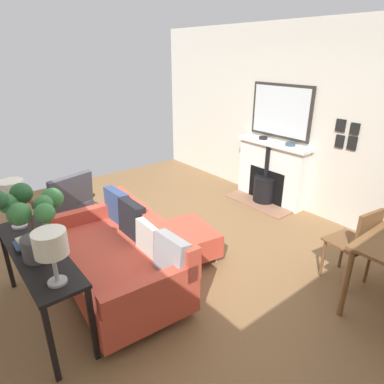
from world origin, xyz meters
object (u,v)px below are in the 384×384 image
Objects in this scene: ottoman at (188,239)px; book_stack at (32,241)px; mantel_bowl_near at (263,138)px; table_lamp_far_end at (51,245)px; potted_plant at (31,216)px; mantel_bowl_far at (290,144)px; console_table at (38,260)px; fireplace at (270,176)px; sofa at (121,257)px; armchair_accent at (66,200)px; table_lamp_near_end at (12,192)px; dining_chair_near_fireplace at (357,240)px.

book_stack is (1.65, -0.11, 0.54)m from ottoman.
mantel_bowl_near is 0.32× the size of table_lamp_far_end.
potted_plant is at bearing 12.05° from mantel_bowl_near.
potted_plant reaches higher than ottoman.
console_table is (3.72, 0.16, -0.39)m from mantel_bowl_far.
mantel_bowl_near is at bearing -90.00° from mantel_bowl_far.
book_stack is (3.69, 0.34, 0.33)m from fireplace.
potted_plant is 0.42m from book_stack.
armchair_accent reaches higher than sofa.
fireplace is 3.75m from table_lamp_near_end.
sofa is at bearing 0.52° from ottoman.
armchair_accent is (0.01, -1.51, 0.12)m from sofa.
ottoman is 1.94m from table_lamp_near_end.
fireplace is 0.66m from mantel_bowl_far.
fireplace is at bearing 82.49° from mantel_bowl_near.
armchair_accent is at bearing -128.09° from table_lamp_near_end.
console_table is at bearing 90.00° from table_lamp_near_end.
potted_plant is (3.73, 0.80, 0.09)m from mantel_bowl_near.
mantel_bowl_far reaches higher than mantel_bowl_near.
ottoman is (-0.88, -0.01, -0.12)m from sofa.
mantel_bowl_near is 0.18× the size of ottoman.
ottoman is at bearing -55.65° from dining_chair_near_fireplace.
mantel_bowl_far is 0.34× the size of table_lamp_far_end.
mantel_bowl_near is at bearing 164.33° from armchair_accent.
dining_chair_near_fireplace is at bearing 150.88° from console_table.
console_table is 3.06m from dining_chair_near_fireplace.
console_table is at bearing 7.11° from fireplace.
ottoman is at bearing -161.50° from table_lamp_far_end.
sofa is 6.60× the size of book_stack.
sofa is at bearing 90.41° from armchair_accent.
table_lamp_near_end is at bearing -90.00° from console_table.
table_lamp_far_end is at bearing 89.73° from book_stack.
dining_chair_near_fireplace is at bearing 124.35° from ottoman.
mantel_bowl_near reaches higher than armchair_accent.
sofa is (2.92, 0.46, -0.09)m from fireplace.
sofa is (2.95, 0.68, -0.67)m from mantel_bowl_near.
mantel_bowl_near reaches higher than sofa.
table_lamp_near_end is 1.76× the size of book_stack.
mantel_bowl_near is 0.16× the size of armchair_accent.
table_lamp_near_end is 1.09m from table_lamp_far_end.
mantel_bowl_far reaches higher than fireplace.
fireplace is 1.66× the size of ottoman.
mantel_bowl_near is 3.10m from sofa.
armchair_accent is 0.58× the size of console_table.
table_lamp_far_end is at bearing 69.82° from armchair_accent.
fireplace reaches higher than dining_chair_near_fireplace.
mantel_bowl_near is at bearing -161.75° from table_lamp_far_end.
mantel_bowl_far is (-0.00, 0.52, 0.00)m from mantel_bowl_near.
potted_plant is (0.76, 1.63, 0.65)m from armchair_accent.
book_stack is (-0.00, 0.43, -0.33)m from table_lamp_near_end.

